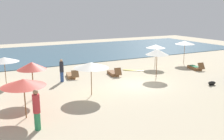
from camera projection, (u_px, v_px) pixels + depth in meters
The scene contains 16 objects.
ground_plane at pixel (136, 85), 18.71m from camera, with size 60.00×60.00×0.00m, color beige.
ocean_water at pixel (66, 52), 33.39m from camera, with size 48.00×16.00×0.06m, color #3D6075.
umbrella_0 at pixel (4, 60), 18.42m from camera, with size 2.10×2.10×2.04m.
umbrella_1 at pixel (156, 46), 24.33m from camera, with size 1.86×1.86×2.19m.
umbrella_2 at pixel (91, 65), 15.98m from camera, with size 2.25×2.25×2.15m.
umbrella_3 at pixel (157, 52), 20.41m from camera, with size 1.84×1.84×2.34m.
umbrella_4 at pixel (185, 43), 25.96m from camera, with size 1.98×1.98×2.34m.
umbrella_6 at pixel (32, 66), 15.23m from camera, with size 1.76×1.76×2.32m.
umbrella_7 at pixel (24, 83), 12.46m from camera, with size 2.19×2.19×2.04m.
lounger_0 at pixel (71, 75), 20.75m from camera, with size 0.93×1.79×0.67m.
lounger_1 at pixel (113, 73), 21.46m from camera, with size 0.83×1.71×0.74m.
lounger_3 at pixel (195, 68), 23.60m from camera, with size 0.89×1.74×0.73m.
person_0 at pixel (62, 70), 19.32m from camera, with size 0.41×0.41×1.77m.
person_2 at pixel (37, 109), 11.37m from camera, with size 0.45×0.45×1.92m.
dog at pixel (212, 83), 18.54m from camera, with size 0.67×0.42×0.31m.
surfboard at pixel (133, 70), 23.20m from camera, with size 1.92×1.58×0.07m.
Camera 1 is at (-9.92, -15.12, 5.26)m, focal length 40.64 mm.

